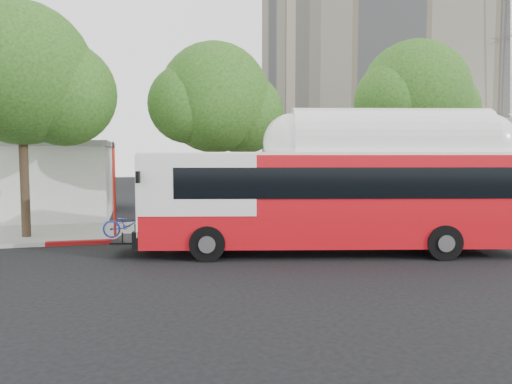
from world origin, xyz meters
TOP-DOWN VIEW (x-y plane):
  - ground at (0.00, 0.00)m, footprint 120.00×120.00m
  - sidewalk at (0.00, 6.50)m, footprint 60.00×5.00m
  - curb_strip at (0.00, 3.90)m, footprint 60.00×0.30m
  - red_curb_segment at (-3.00, 3.90)m, footprint 10.00×0.32m
  - street_tree_left at (-8.53, 5.56)m, footprint 6.67×5.80m
  - street_tree_mid at (-0.59, 6.06)m, footprint 5.75×5.00m
  - street_tree_right at (9.44, 5.86)m, footprint 6.21×5.40m
  - apartment_tower at (18.00, 28.00)m, footprint 18.00×18.00m
  - transit_bus at (2.31, 0.09)m, footprint 14.35×5.53m
  - signal_pole at (-5.41, 4.53)m, footprint 0.12×0.39m

SIDE VIEW (x-z plane):
  - ground at x=0.00m, z-range 0.00..0.00m
  - sidewalk at x=0.00m, z-range 0.00..0.15m
  - curb_strip at x=0.00m, z-range 0.00..0.15m
  - red_curb_segment at x=-3.00m, z-range 0.00..0.16m
  - transit_bus at x=2.31m, z-range -0.14..4.05m
  - signal_pole at x=-5.41m, z-range 0.05..4.13m
  - street_tree_mid at x=-0.59m, z-range 1.60..10.22m
  - street_tree_right at x=9.44m, z-range 1.67..10.85m
  - street_tree_left at x=-8.53m, z-range 1.73..11.47m
  - apartment_tower at x=18.00m, z-range -0.88..36.12m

